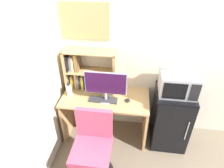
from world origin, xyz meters
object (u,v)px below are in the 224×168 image
object	(u,v)px
microwave	(178,83)
monitor	(106,85)
water_bottle	(69,90)
desk_fan	(180,62)
keyboard	(103,100)
desk_chair	(93,150)
wall_corkboard	(85,21)
computer_mouse	(128,100)
hutch_bookshelf	(84,71)
mini_fridge	(170,118)

from	to	relation	value
microwave	monitor	bearing A→B (deg)	-174.92
water_bottle	desk_fan	size ratio (longest dim) A/B	0.72
monitor	keyboard	world-z (taller)	monitor
desk_chair	wall_corkboard	distance (m)	1.66
monitor	keyboard	xyz separation A→B (m)	(-0.04, -0.02, -0.24)
computer_mouse	water_bottle	size ratio (longest dim) A/B	0.41
keyboard	computer_mouse	xyz separation A→B (m)	(0.34, 0.03, 0.01)
keyboard	desk_fan	world-z (taller)	desk_fan
desk_fan	wall_corkboard	world-z (taller)	wall_corkboard
keyboard	water_bottle	bearing A→B (deg)	173.25
hutch_bookshelf	wall_corkboard	bearing A→B (deg)	67.23
microwave	desk_fan	distance (m)	0.31
computer_mouse	wall_corkboard	distance (m)	1.20
wall_corkboard	microwave	bearing A→B (deg)	-12.80
computer_mouse	keyboard	bearing A→B (deg)	-175.16
water_bottle	desk_fan	distance (m)	1.54
water_bottle	desk_fan	bearing A→B (deg)	1.57
computer_mouse	desk_chair	size ratio (longest dim) A/B	0.08
desk_chair	computer_mouse	bearing A→B (deg)	58.04
hutch_bookshelf	mini_fridge	bearing A→B (deg)	-7.96
mini_fridge	microwave	world-z (taller)	microwave
hutch_bookshelf	keyboard	bearing A→B (deg)	-41.09
monitor	water_bottle	xyz separation A→B (m)	(-0.54, 0.04, -0.16)
hutch_bookshelf	microwave	xyz separation A→B (m)	(1.30, -0.18, 0.02)
monitor	hutch_bookshelf	bearing A→B (deg)	143.93
keyboard	desk_fan	size ratio (longest dim) A/B	1.43
monitor	computer_mouse	size ratio (longest dim) A/B	7.05
desk_chair	water_bottle	bearing A→B (deg)	125.80
monitor	keyboard	bearing A→B (deg)	-149.98
hutch_bookshelf	water_bottle	distance (m)	0.35
hutch_bookshelf	mini_fridge	world-z (taller)	hutch_bookshelf
computer_mouse	water_bottle	xyz separation A→B (m)	(-0.84, 0.03, 0.08)
water_bottle	wall_corkboard	world-z (taller)	wall_corkboard
mini_fridge	desk_fan	xyz separation A→B (m)	(-0.03, -0.00, 0.92)
desk_fan	wall_corkboard	size ratio (longest dim) A/B	0.42
monitor	mini_fridge	distance (m)	1.10
keyboard	microwave	xyz separation A→B (m)	(0.98, 0.10, 0.30)
hutch_bookshelf	wall_corkboard	distance (m)	0.70
hutch_bookshelf	monitor	bearing A→B (deg)	-36.07
monitor	computer_mouse	xyz separation A→B (m)	(0.30, 0.01, -0.24)
desk_chair	desk_fan	bearing A→B (deg)	34.51
keyboard	wall_corkboard	size ratio (longest dim) A/B	0.61
desk_fan	hutch_bookshelf	bearing A→B (deg)	171.71
wall_corkboard	computer_mouse	bearing A→B (deg)	-30.30
monitor	wall_corkboard	world-z (taller)	wall_corkboard
microwave	desk_fan	xyz separation A→B (m)	(-0.03, -0.01, 0.31)
desk_fan	desk_chair	bearing A→B (deg)	-145.49
monitor	wall_corkboard	distance (m)	0.88
hutch_bookshelf	desk_fan	size ratio (longest dim) A/B	2.64
monitor	keyboard	distance (m)	0.25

